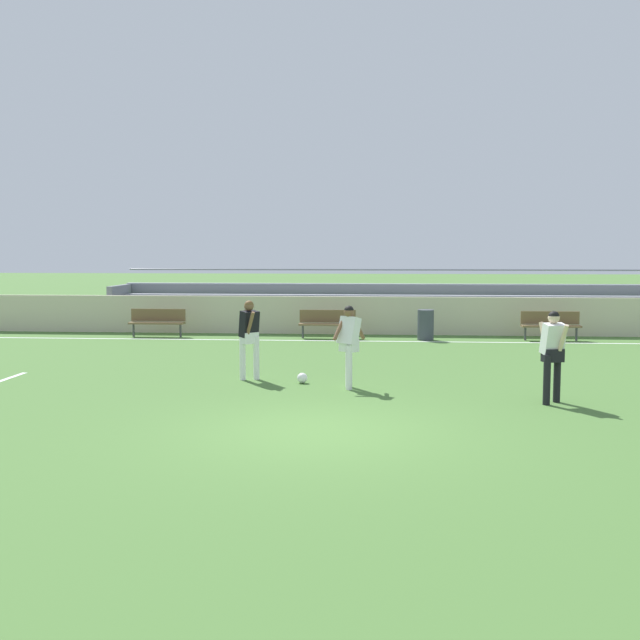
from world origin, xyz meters
name	(u,v)px	position (x,y,z in m)	size (l,w,h in m)	color
ground_plane	(318,431)	(0.00, 0.00, 0.00)	(160.00, 160.00, 0.00)	#477033
field_line_sideline	(349,341)	(0.00, 11.54, 0.00)	(44.00, 0.12, 0.01)	white
sideline_wall	(351,315)	(0.00, 13.45, 0.63)	(48.00, 0.16, 1.26)	beige
bleacher_stand	(392,304)	(1.40, 15.45, 0.87)	(20.20, 2.61, 2.11)	#9EA3AD
bench_far_left	(157,320)	(-6.26, 12.23, 0.55)	(1.80, 0.40, 0.90)	brown
bench_far_right	(551,323)	(6.27, 12.23, 0.55)	(1.80, 0.40, 0.90)	brown
bench_centre_sideline	(327,321)	(-0.71, 12.23, 0.55)	(1.80, 0.40, 0.90)	brown
trash_bin	(426,325)	(2.39, 12.02, 0.47)	(0.51, 0.51, 0.95)	#3D424C
player_white_challenging	(349,339)	(0.32, 3.62, 1.00)	(0.67, 0.50, 1.68)	white
player_dark_wide_right	(249,332)	(-1.86, 4.46, 1.03)	(0.47, 0.63, 1.72)	white
player_white_deep_cover	(553,349)	(4.08, 2.40, 1.01)	(0.46, 0.61, 1.70)	black
soccer_ball	(302,378)	(-0.68, 4.11, 0.11)	(0.22, 0.22, 0.22)	white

